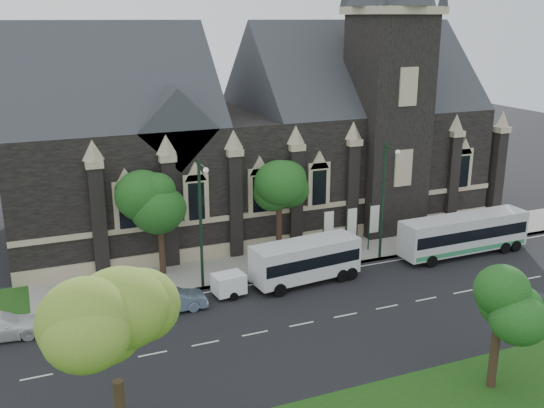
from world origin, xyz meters
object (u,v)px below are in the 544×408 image
sedan (171,300)px  street_lamp_near (384,195)px  tree_park_east (501,300)px  box_trailer (229,284)px  street_lamp_mid (201,217)px  tour_coach (464,234)px  banner_flag_left (327,228)px  tree_walk_right (281,183)px  banner_flag_right (372,222)px  shuttle_bus (306,259)px  tree_park_near (119,330)px  tree_walk_left (161,197)px  banner_flag_center (350,225)px  car_far_red (91,312)px

sedan → street_lamp_near: bearing=-80.5°
tree_park_east → box_trailer: tree_park_east is taller
street_lamp_mid → tour_coach: (20.39, -1.52, -3.40)m
tree_park_east → banner_flag_left: (0.11, 18.32, -2.24)m
tree_walk_right → street_lamp_near: bearing=-28.1°
tree_walk_right → banner_flag_right: (7.08, -1.71, -3.43)m
shuttle_bus → sedan: size_ratio=1.76×
tree_walk_right → tour_coach: bearing=-21.3°
street_lamp_mid → tour_coach: bearing=-4.3°
tree_park_near → banner_flag_left: 25.65m
tree_park_near → banner_flag_right: tree_park_near is taller
tree_park_near → banner_flag_right: bearing=38.9°
tree_park_east → tree_walk_left: bearing=120.9°
tour_coach → banner_flag_center: bearing=156.1°
street_lamp_mid → street_lamp_near: bearing=0.0°
banner_flag_center → shuttle_bus: 6.46m
banner_flag_left → car_far_red: size_ratio=0.96×
tree_walk_left → banner_flag_left: 12.66m
tree_walk_right → car_far_red: size_ratio=1.87×
sedan → tour_coach: bearing=-86.4°
tree_walk_left → banner_flag_right: 16.52m
sedan → banner_flag_left: bearing=-70.4°
street_lamp_mid → tour_coach: 20.73m
banner_flag_center → box_trailer: size_ratio=1.35×
banner_flag_left → tour_coach: size_ratio=0.37×
banner_flag_left → car_far_red: (-17.91, -3.99, -1.67)m
tree_park_east → banner_flag_right: bearing=77.4°
banner_flag_center → car_far_red: size_ratio=0.96×
tree_park_near → street_lamp_near: 26.97m
tree_park_east → banner_flag_center: tree_park_east is taller
banner_flag_center → tour_coach: bearing=-22.9°
tree_park_east → street_lamp_mid: size_ratio=0.70×
street_lamp_near → street_lamp_mid: bearing=180.0°
tree_park_east → car_far_red: size_ratio=1.50×
tree_walk_left → box_trailer: tree_walk_left is taller
tree_walk_left → shuttle_bus: (8.68, -5.17, -4.03)m
box_trailer → street_lamp_near: bearing=1.8°
shuttle_bus → tree_park_east: bearing=-83.4°
tree_park_east → street_lamp_mid: 19.32m
box_trailer → tree_walk_left: bearing=113.9°
tree_walk_left → sedan: tree_walk_left is taller
tree_walk_right → tour_coach: size_ratio=0.72×
sedan → shuttle_bus: bearing=-83.8°
box_trailer → car_far_red: size_ratio=0.71×
tree_walk_left → banner_flag_left: tree_walk_left is taller
street_lamp_mid → banner_flag_center: street_lamp_mid is taller
shuttle_bus → car_far_red: 14.55m
tree_walk_left → banner_flag_center: (14.08, -1.70, -3.35)m
tree_walk_right → banner_flag_right: size_ratio=1.95×
street_lamp_mid → tour_coach: size_ratio=0.83×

